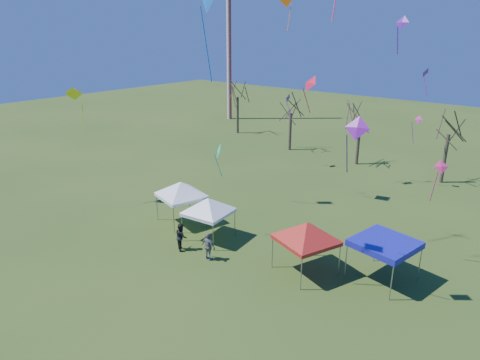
% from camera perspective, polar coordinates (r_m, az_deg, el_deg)
% --- Properties ---
extents(ground, '(140.00, 140.00, 0.00)m').
position_cam_1_polar(ground, '(25.61, -3.75, -11.51)').
color(ground, '#304C18').
rests_on(ground, ground).
extents(radio_mast, '(0.70, 0.70, 25.00)m').
position_cam_1_polar(radio_mast, '(65.98, -1.50, 18.89)').
color(radio_mast, silver).
rests_on(radio_mast, ground).
extents(tree_0, '(3.83, 3.83, 8.44)m').
position_cam_1_polar(tree_0, '(56.69, -0.33, 12.71)').
color(tree_0, '#3D2D21').
rests_on(tree_0, ground).
extents(tree_1, '(3.42, 3.42, 7.54)m').
position_cam_1_polar(tree_1, '(48.68, 6.87, 10.63)').
color(tree_1, '#3D2D21').
rests_on(tree_1, ground).
extents(tree_2, '(3.71, 3.71, 8.18)m').
position_cam_1_polar(tree_2, '(44.44, 15.95, 9.84)').
color(tree_2, '#3D2D21').
rests_on(tree_2, ground).
extents(tree_3, '(3.59, 3.59, 7.91)m').
position_cam_1_polar(tree_3, '(41.56, 26.39, 7.65)').
color(tree_3, '#3D2D21').
rests_on(tree_3, ground).
extents(tent_white_west, '(3.87, 3.87, 3.54)m').
position_cam_1_polar(tent_white_west, '(30.30, -7.91, -0.61)').
color(tent_white_west, gray).
rests_on(tent_white_west, ground).
extents(tent_white_mid, '(3.75, 3.75, 3.33)m').
position_cam_1_polar(tent_white_mid, '(27.73, -4.27, -2.78)').
color(tent_white_mid, gray).
rests_on(tent_white_mid, ground).
extents(tent_red, '(3.81, 3.81, 3.57)m').
position_cam_1_polar(tent_red, '(24.05, 8.91, -6.09)').
color(tent_red, gray).
rests_on(tent_red, ground).
extents(tent_blue, '(3.51, 3.51, 2.37)m').
position_cam_1_polar(tent_blue, '(24.68, 18.76, -8.09)').
color(tent_blue, gray).
rests_on(tent_blue, ground).
extents(person_dark, '(1.08, 1.02, 1.76)m').
position_cam_1_polar(person_dark, '(27.29, -7.83, -7.48)').
color(person_dark, black).
rests_on(person_dark, ground).
extents(person_grey, '(1.03, 0.43, 1.76)m').
position_cam_1_polar(person_grey, '(25.96, -4.22, -8.83)').
color(person_grey, slate).
rests_on(person_grey, ground).
extents(kite_14, '(1.51, 1.58, 3.41)m').
position_cam_1_polar(kite_14, '(34.51, -21.28, 10.67)').
color(kite_14, '#F5F81A').
rests_on(kite_14, ground).
extents(kite_11, '(1.60, 1.39, 2.95)m').
position_cam_1_polar(kite_11, '(33.22, 9.31, 12.61)').
color(kite_11, red).
rests_on(kite_11, ground).
extents(kite_1, '(0.98, 0.95, 2.34)m').
position_cam_1_polar(kite_1, '(26.85, -2.93, 3.90)').
color(kite_1, '#0DCEB1').
rests_on(kite_1, ground).
extents(kite_17, '(0.96, 0.90, 2.52)m').
position_cam_1_polar(kite_17, '(26.09, 25.20, 1.45)').
color(kite_17, '#E7336A').
rests_on(kite_17, ground).
extents(kite_22, '(0.84, 0.80, 2.57)m').
position_cam_1_polar(kite_22, '(39.18, 22.65, 7.27)').
color(kite_22, '#E532A9').
rests_on(kite_22, ground).
extents(kite_27, '(1.23, 0.86, 2.78)m').
position_cam_1_polar(kite_27, '(19.89, 15.33, 6.64)').
color(kite_27, purple).
rests_on(kite_27, ground).
extents(kite_13, '(0.65, 0.92, 2.29)m').
position_cam_1_polar(kite_13, '(42.10, 6.41, 10.77)').
color(kite_13, '#5B18AC').
rests_on(kite_13, ground).
extents(kite_19, '(0.59, 0.85, 2.16)m').
position_cam_1_polar(kite_19, '(35.33, 23.47, 12.93)').
color(kite_19, purple).
rests_on(kite_19, ground).
extents(kite_18, '(0.89, 0.49, 2.19)m').
position_cam_1_polar(kite_18, '(28.04, 20.79, 18.95)').
color(kite_18, '#5A17A7').
rests_on(kite_18, ground).
extents(kite_2, '(1.41, 0.73, 3.47)m').
position_cam_1_polar(kite_2, '(42.75, 6.21, 22.80)').
color(kite_2, '#F8600D').
rests_on(kite_2, ground).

